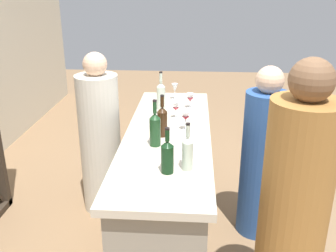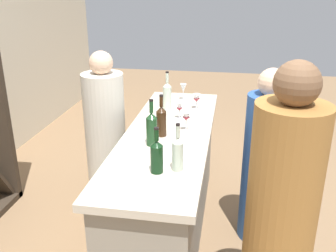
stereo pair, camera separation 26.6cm
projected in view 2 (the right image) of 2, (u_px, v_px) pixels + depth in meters
The scene contains 14 objects.
ground_plane at pixel (168, 230), 3.25m from camera, with size 12.00×12.00×0.00m, color #846647.
bar_counter at pixel (168, 183), 3.09m from camera, with size 2.16×0.64×0.90m.
wine_bottle_leftmost_dark_green at pixel (157, 156), 2.28m from camera, with size 0.08×0.08×0.29m.
wine_bottle_second_left_clear_pale at pixel (178, 153), 2.31m from camera, with size 0.07×0.07×0.30m.
wine_bottle_center_olive_green at pixel (152, 128), 2.66m from camera, with size 0.08×0.08×0.33m.
wine_bottle_second_right_amber_brown at pixel (161, 120), 2.82m from camera, with size 0.08×0.08×0.32m.
wine_bottle_rightmost_clear_pale at pixel (167, 95), 3.41m from camera, with size 0.08×0.08×0.34m.
wine_glass_near_left at pixel (197, 99), 3.41m from camera, with size 0.07×0.07×0.14m.
wine_glass_near_center at pixel (186, 118), 2.91m from camera, with size 0.07×0.07×0.15m.
wine_glass_near_right at pixel (179, 108), 3.17m from camera, with size 0.06×0.06×0.14m.
wine_glass_far_left at pixel (183, 89), 3.66m from camera, with size 0.07×0.07×0.16m.
person_left_guest at pixel (280, 222), 2.08m from camera, with size 0.40×0.40×1.65m.
person_center_guest at pixel (264, 164), 2.98m from camera, with size 0.35×0.35×1.41m.
person_right_guest at pixel (106, 138), 3.43m from camera, with size 0.36×0.36×1.45m.
Camera 2 is at (-2.68, -0.46, 2.00)m, focal length 40.92 mm.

